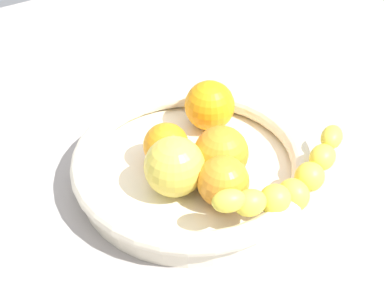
{
  "coord_description": "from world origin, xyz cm",
  "views": [
    {
      "loc": [
        45.07,
        -28.12,
        52.46
      ],
      "look_at": [
        0.0,
        0.0,
        8.13
      ],
      "focal_mm": 54.11,
      "sensor_mm": 36.0,
      "label": 1
    }
  ],
  "objects": [
    {
      "name": "kitchen_counter",
      "position": [
        0.0,
        0.0,
        1.5
      ],
      "size": [
        120.0,
        120.0,
        3.0
      ],
      "primitive_type": "cube",
      "color": "#9B9591",
      "rests_on": "ground"
    },
    {
      "name": "fruit_bowl",
      "position": [
        0.0,
        0.0,
        5.47
      ],
      "size": [
        29.42,
        29.42,
        4.78
      ],
      "color": "beige",
      "rests_on": "kitchen_counter"
    },
    {
      "name": "banana_draped_left",
      "position": [
        11.05,
        5.98,
        8.43
      ],
      "size": [
        7.18,
        20.66,
        6.12
      ],
      "color": "yellow",
      "rests_on": "fruit_bowl"
    },
    {
      "name": "orange_front",
      "position": [
        6.6,
        0.2,
        8.11
      ],
      "size": [
        5.97,
        5.97,
        5.97
      ],
      "primitive_type": "sphere",
      "color": "orange",
      "rests_on": "fruit_bowl"
    },
    {
      "name": "orange_mid_left",
      "position": [
        -6.11,
        6.54,
        8.43
      ],
      "size": [
        6.61,
        6.61,
        6.61
      ],
      "primitive_type": "sphere",
      "color": "orange",
      "rests_on": "fruit_bowl"
    },
    {
      "name": "orange_mid_right",
      "position": [
        2.65,
        2.41,
        8.41
      ],
      "size": [
        6.56,
        6.56,
        6.56
      ],
      "primitive_type": "sphere",
      "color": "orange",
      "rests_on": "fruit_bowl"
    },
    {
      "name": "orange_rear",
      "position": [
        -2.54,
        -2.14,
        7.93
      ],
      "size": [
        5.61,
        5.61,
        5.61
      ],
      "primitive_type": "sphere",
      "color": "orange",
      "rests_on": "fruit_bowl"
    },
    {
      "name": "apple_yellow",
      "position": [
        2.08,
        -3.66,
        8.67
      ],
      "size": [
        7.08,
        7.08,
        7.08
      ],
      "primitive_type": "sphere",
      "color": "gold",
      "rests_on": "fruit_bowl"
    }
  ]
}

